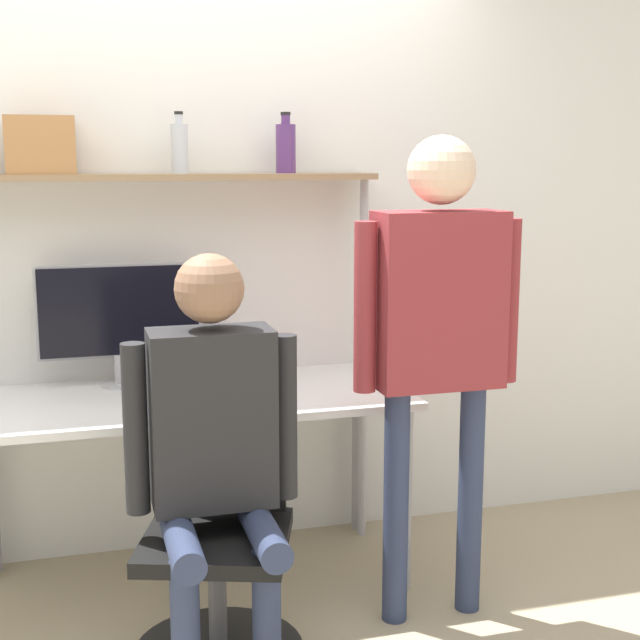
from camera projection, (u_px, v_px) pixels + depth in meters
ground_plane at (211, 625)px, 3.19m from camera, size 12.00×12.00×0.00m
wall_back at (175, 232)px, 3.67m from camera, size 8.00×0.06×2.70m
desk at (192, 415)px, 3.43m from camera, size 1.66×0.71×0.75m
shelf_unit at (180, 239)px, 3.52m from camera, size 1.58×0.23×1.59m
monitor at (120, 316)px, 3.52m from camera, size 0.64×0.17×0.49m
laptop at (198, 390)px, 3.26m from camera, size 0.34×0.21×0.21m
cell_phone at (270, 404)px, 3.27m from camera, size 0.07×0.15×0.01m
office_chair at (219, 581)px, 2.93m from camera, size 0.58×0.58×0.91m
person_seated at (214, 433)px, 2.79m from camera, size 0.55×0.47×1.36m
person_standing at (438, 315)px, 3.08m from camera, size 0.61×0.23×1.73m
bottle_purple at (286, 147)px, 3.58m from camera, size 0.08×0.08×0.24m
bottle_clear at (180, 147)px, 3.46m from camera, size 0.07×0.07×0.24m
storage_box at (41, 145)px, 3.32m from camera, size 0.25×0.21×0.21m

